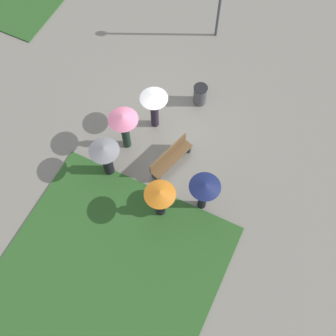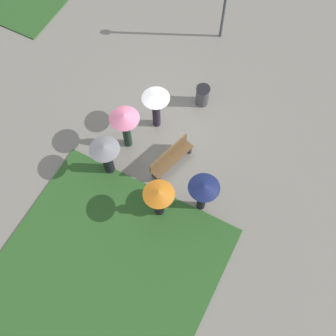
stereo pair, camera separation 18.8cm
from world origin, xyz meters
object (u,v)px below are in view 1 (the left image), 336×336
crowd_person_orange (160,198)px  crowd_person_pink (124,123)px  park_bench (170,157)px  crowd_person_grey (105,155)px  crowd_person_navy (204,190)px  crowd_person_white (154,102)px  trash_bin (200,95)px

crowd_person_orange → crowd_person_pink: size_ratio=0.89×
park_bench → crowd_person_grey: 2.40m
crowd_person_orange → crowd_person_navy: crowd_person_navy is taller
park_bench → crowd_person_pink: bearing=106.7°
park_bench → crowd_person_navy: bearing=-103.8°
crowd_person_white → crowd_person_orange: bearing=-111.8°
crowd_person_white → crowd_person_grey: bearing=-154.3°
trash_bin → crowd_person_pink: 3.63m
crowd_person_orange → crowd_person_pink: 3.06m
park_bench → crowd_person_navy: crowd_person_navy is taller
crowd_person_white → crowd_person_orange: size_ratio=1.10×
crowd_person_white → crowd_person_pink: (-1.30, 0.55, 0.04)m
crowd_person_navy → crowd_person_pink: (1.05, 3.59, 0.15)m
trash_bin → crowd_person_navy: bearing=-155.1°
crowd_person_grey → crowd_person_orange: bearing=94.5°
crowd_person_white → crowd_person_orange: crowd_person_white is taller
crowd_person_navy → crowd_person_pink: crowd_person_pink is taller
crowd_person_orange → trash_bin: bearing=123.6°
crowd_person_pink → park_bench: bearing=-7.3°
crowd_person_orange → crowd_person_navy: bearing=61.1°
trash_bin → crowd_person_pink: size_ratio=0.46×
trash_bin → crowd_person_navy: (-4.10, -1.90, 0.88)m
park_bench → crowd_person_pink: size_ratio=0.97×
park_bench → crowd_person_white: (1.31, 1.29, 0.98)m
crowd_person_pink → crowd_person_grey: size_ratio=1.11×
trash_bin → crowd_person_grey: (-4.34, 1.73, 0.77)m
crowd_person_white → crowd_person_orange: (-3.22, -1.83, -0.19)m
park_bench → trash_bin: 3.06m
crowd_person_white → trash_bin: bearing=5.4°
crowd_person_navy → crowd_person_pink: bearing=179.6°
trash_bin → crowd_person_navy: crowd_person_navy is taller
trash_bin → crowd_person_navy: size_ratio=0.50×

